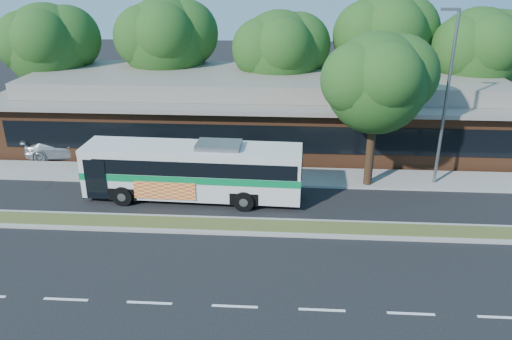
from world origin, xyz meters
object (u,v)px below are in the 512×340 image
object	(u,v)px
transit_bus	(194,167)
sidewalk_tree	(384,81)
lamp_post	(446,95)
sedan	(65,147)

from	to	relation	value
transit_bus	sidewalk_tree	size ratio (longest dim) A/B	1.35
lamp_post	sedan	distance (m)	22.01
lamp_post	sedan	bearing A→B (deg)	172.67
lamp_post	sedan	size ratio (longest dim) A/B	1.97
sedan	sidewalk_tree	bearing A→B (deg)	-108.92
transit_bus	sidewalk_tree	world-z (taller)	sidewalk_tree
sedan	sidewalk_tree	xyz separation A→B (m)	(18.22, -3.03, 4.97)
transit_bus	lamp_post	bearing A→B (deg)	13.34
lamp_post	sidewalk_tree	distance (m)	3.30
sedan	sidewalk_tree	world-z (taller)	sidewalk_tree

